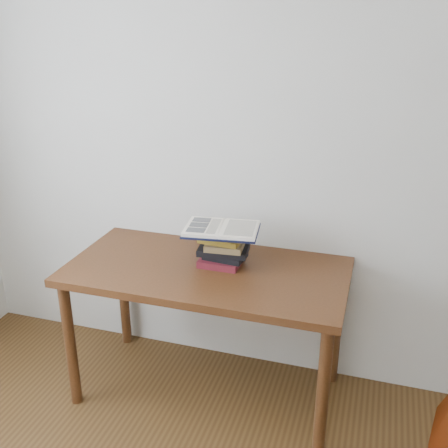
% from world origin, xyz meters
% --- Properties ---
extents(room_shell, '(3.54, 3.54, 2.62)m').
position_xyz_m(room_shell, '(-0.08, 0.01, 1.63)').
color(room_shell, silver).
rests_on(room_shell, ground).
extents(desk, '(1.46, 0.73, 0.78)m').
position_xyz_m(desk, '(-0.09, 1.38, 0.68)').
color(desk, '#4F2913').
rests_on(desk, ground).
extents(book_stack, '(0.27, 0.20, 0.19)m').
position_xyz_m(book_stack, '(-0.02, 1.45, 0.88)').
color(book_stack, maroon).
rests_on(book_stack, desk).
extents(open_book, '(0.41, 0.31, 0.03)m').
position_xyz_m(open_book, '(-0.02, 1.43, 0.99)').
color(open_book, black).
rests_on(open_book, book_stack).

